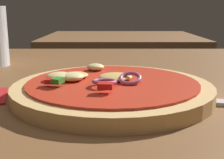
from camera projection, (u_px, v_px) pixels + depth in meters
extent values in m
cube|color=brown|center=(93.00, 105.00, 0.44)|extent=(1.30, 1.05, 0.03)
cylinder|color=tan|center=(112.00, 90.00, 0.43)|extent=(0.28, 0.28, 0.02)
cylinder|color=red|center=(112.00, 83.00, 0.43)|extent=(0.24, 0.24, 0.00)
ellipsoid|color=#F4DB8E|center=(58.00, 77.00, 0.43)|extent=(0.04, 0.04, 0.01)
ellipsoid|color=#F4DB8E|center=(93.00, 67.00, 0.50)|extent=(0.03, 0.03, 0.01)
ellipsoid|color=#E5BC60|center=(115.00, 77.00, 0.44)|extent=(0.05, 0.05, 0.01)
ellipsoid|color=#F4DB8E|center=(71.00, 76.00, 0.43)|extent=(0.04, 0.04, 0.01)
ellipsoid|color=#E5BC60|center=(75.00, 75.00, 0.45)|extent=(0.04, 0.04, 0.01)
torus|color=#B25984|center=(104.00, 82.00, 0.40)|extent=(0.04, 0.04, 0.01)
torus|color=#B25984|center=(130.00, 78.00, 0.42)|extent=(0.04, 0.04, 0.02)
cube|color=#2D8C28|center=(57.00, 81.00, 0.40)|extent=(0.02, 0.02, 0.01)
cube|color=red|center=(105.00, 86.00, 0.37)|extent=(0.02, 0.01, 0.01)
cube|color=red|center=(49.00, 81.00, 0.40)|extent=(0.01, 0.01, 0.01)
cube|color=silver|center=(222.00, 103.00, 0.39)|extent=(0.02, 0.02, 0.01)
cube|color=silver|center=(199.00, 100.00, 0.41)|extent=(0.04, 0.01, 0.00)
cube|color=silver|center=(200.00, 101.00, 0.40)|extent=(0.04, 0.01, 0.00)
cube|color=silver|center=(200.00, 102.00, 0.40)|extent=(0.04, 0.01, 0.00)
cube|color=silver|center=(200.00, 103.00, 0.39)|extent=(0.04, 0.01, 0.00)
cube|color=brown|center=(121.00, 39.00, 1.43)|extent=(0.70, 0.58, 0.03)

